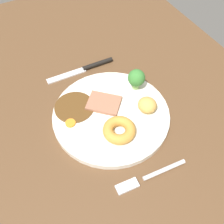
% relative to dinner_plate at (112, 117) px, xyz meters
% --- Properties ---
extents(dining_table, '(1.20, 0.84, 0.04)m').
position_rel_dinner_plate_xyz_m(dining_table, '(0.00, 0.02, -0.02)').
color(dining_table, brown).
rests_on(dining_table, ground).
extents(dinner_plate, '(0.27, 0.27, 0.01)m').
position_rel_dinner_plate_xyz_m(dinner_plate, '(0.00, 0.00, 0.00)').
color(dinner_plate, silver).
rests_on(dinner_plate, dining_table).
extents(gravy_pool, '(0.09, 0.09, 0.00)m').
position_rel_dinner_plate_xyz_m(gravy_pool, '(0.06, 0.07, 0.01)').
color(gravy_pool, '#563819').
rests_on(gravy_pool, dinner_plate).
extents(meat_slice_main, '(0.09, 0.09, 0.01)m').
position_rel_dinner_plate_xyz_m(meat_slice_main, '(0.04, 0.00, 0.01)').
color(meat_slice_main, '#9E664C').
rests_on(meat_slice_main, dinner_plate).
extents(yorkshire_pudding, '(0.07, 0.07, 0.02)m').
position_rel_dinner_plate_xyz_m(yorkshire_pudding, '(-0.05, 0.01, 0.02)').
color(yorkshire_pudding, '#C68938').
rests_on(yorkshire_pudding, dinner_plate).
extents(roast_potato_left, '(0.06, 0.06, 0.03)m').
position_rel_dinner_plate_xyz_m(roast_potato_left, '(-0.02, -0.08, 0.02)').
color(roast_potato_left, tan).
rests_on(roast_potato_left, dinner_plate).
extents(carrot_coin_front, '(0.02, 0.02, 0.00)m').
position_rel_dinner_plate_xyz_m(carrot_coin_front, '(0.02, 0.09, 0.01)').
color(carrot_coin_front, orange).
rests_on(carrot_coin_front, dinner_plate).
extents(broccoli_floret, '(0.04, 0.04, 0.05)m').
position_rel_dinner_plate_xyz_m(broccoli_floret, '(0.05, -0.09, 0.04)').
color(broccoli_floret, '#8CB766').
rests_on(broccoli_floret, dinner_plate).
extents(fork, '(0.03, 0.15, 0.01)m').
position_rel_dinner_plate_xyz_m(fork, '(-0.16, 0.00, -0.00)').
color(fork, silver).
rests_on(fork, dining_table).
extents(knife, '(0.02, 0.19, 0.01)m').
position_rel_dinner_plate_xyz_m(knife, '(0.18, -0.02, -0.00)').
color(knife, black).
rests_on(knife, dining_table).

